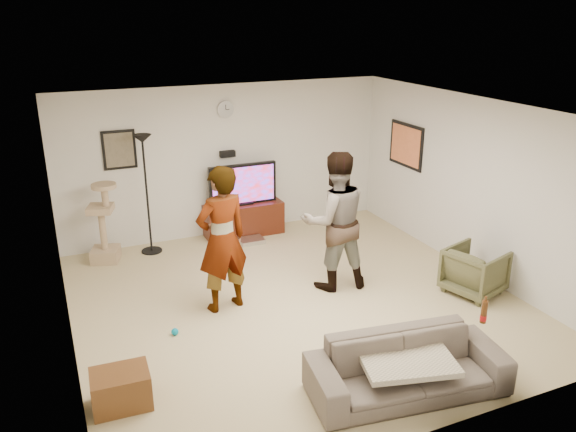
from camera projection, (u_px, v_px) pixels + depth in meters
name	position (u px, v px, depth m)	size (l,w,h in m)	color
floor	(295.00, 301.00, 7.52)	(5.50, 5.50, 0.02)	tan
ceiling	(296.00, 109.00, 6.67)	(5.50, 5.50, 0.02)	white
wall_back	(227.00, 161.00, 9.46)	(5.50, 0.04, 2.50)	silver
wall_front	(433.00, 312.00, 4.73)	(5.50, 0.04, 2.50)	silver
wall_left	(59.00, 246.00, 6.05)	(0.04, 5.50, 2.50)	silver
wall_right	(471.00, 185.00, 8.14)	(0.04, 5.50, 2.50)	silver
wall_clock	(225.00, 109.00, 9.15)	(0.26, 0.26, 0.04)	silver
wall_speaker	(228.00, 154.00, 9.37)	(0.25, 0.10, 0.10)	black
picture_back	(119.00, 150.00, 8.68)	(0.42, 0.03, 0.52)	brown
picture_right	(406.00, 145.00, 9.42)	(0.03, 0.78, 0.62)	#E27142
tv_stand	(244.00, 219.00, 9.65)	(1.31, 0.45, 0.55)	#3B150B
console_box	(251.00, 241.00, 9.39)	(0.40, 0.30, 0.07)	beige
tv	(243.00, 184.00, 9.45)	(1.15, 0.08, 0.68)	black
tv_screen	(244.00, 185.00, 9.41)	(1.06, 0.01, 0.60)	#4741EA
floor_lamp	(147.00, 195.00, 8.74)	(0.32, 0.32, 1.87)	black
cat_tree	(102.00, 223.00, 8.52)	(0.39, 0.39, 1.23)	tan
person_left	(222.00, 239.00, 7.04)	(0.69, 0.45, 1.88)	#ADB1BC
person_right	(335.00, 221.00, 7.62)	(0.92, 0.72, 1.90)	#3D4A82
sofa	(408.00, 367.00, 5.64)	(1.96, 0.77, 0.57)	#5B5148
throw_blanket	(406.00, 359.00, 5.60)	(0.90, 0.70, 0.06)	beige
beer_bottle	(484.00, 312.00, 5.85)	(0.06, 0.06, 0.25)	#542D10
armchair	(475.00, 271.00, 7.64)	(0.68, 0.70, 0.63)	#4A4A2E
side_table	(121.00, 389.00, 5.48)	(0.55, 0.41, 0.36)	#533117
toy_ball	(175.00, 332.00, 6.72)	(0.09, 0.09, 0.09)	#0581AA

